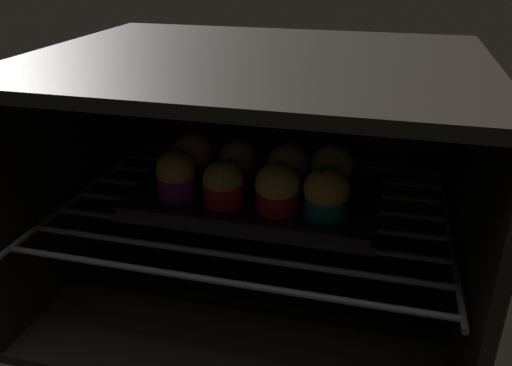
# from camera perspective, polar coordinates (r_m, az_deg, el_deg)

# --- Properties ---
(oven_cavity) EXTENTS (0.59, 0.47, 0.37)m
(oven_cavity) POSITION_cam_1_polar(r_m,az_deg,el_deg) (0.78, 0.69, 1.04)
(oven_cavity) COLOR black
(oven_cavity) RESTS_ON ground
(oven_rack) EXTENTS (0.55, 0.42, 0.01)m
(oven_rack) POSITION_cam_1_polar(r_m,az_deg,el_deg) (0.76, -0.10, -2.57)
(oven_rack) COLOR #4C494C
(oven_rack) RESTS_ON oven_cavity
(baking_tray) EXTENTS (0.35, 0.21, 0.02)m
(baking_tray) POSITION_cam_1_polar(r_m,az_deg,el_deg) (0.76, 0.00, -1.66)
(baking_tray) COLOR black
(baking_tray) RESTS_ON oven_rack
(muffin_row0_col0) EXTENTS (0.06, 0.06, 0.07)m
(muffin_row0_col0) POSITION_cam_1_polar(r_m,az_deg,el_deg) (0.75, -8.78, 0.88)
(muffin_row0_col0) COLOR #7A238C
(muffin_row0_col0) RESTS_ON baking_tray
(muffin_row0_col1) EXTENTS (0.06, 0.06, 0.07)m
(muffin_row0_col1) POSITION_cam_1_polar(r_m,az_deg,el_deg) (0.72, -3.60, -0.14)
(muffin_row0_col1) COLOR red
(muffin_row0_col1) RESTS_ON baking_tray
(muffin_row0_col2) EXTENTS (0.06, 0.06, 0.07)m
(muffin_row0_col2) POSITION_cam_1_polar(r_m,az_deg,el_deg) (0.70, 2.33, -0.61)
(muffin_row0_col2) COLOR red
(muffin_row0_col2) RESTS_ON baking_tray
(muffin_row0_col3) EXTENTS (0.06, 0.06, 0.07)m
(muffin_row0_col3) POSITION_cam_1_polar(r_m,az_deg,el_deg) (0.69, 7.75, -1.12)
(muffin_row0_col3) COLOR #0C8C84
(muffin_row0_col3) RESTS_ON baking_tray
(muffin_row1_col0) EXTENTS (0.06, 0.06, 0.07)m
(muffin_row1_col0) POSITION_cam_1_polar(r_m,az_deg,el_deg) (0.80, -6.84, 2.82)
(muffin_row1_col0) COLOR #1928B7
(muffin_row1_col0) RESTS_ON baking_tray
(muffin_row1_col1) EXTENTS (0.06, 0.06, 0.07)m
(muffin_row1_col1) POSITION_cam_1_polar(r_m,az_deg,el_deg) (0.78, -1.98, 2.17)
(muffin_row1_col1) COLOR #7A238C
(muffin_row1_col1) RESTS_ON baking_tray
(muffin_row1_col2) EXTENTS (0.06, 0.06, 0.07)m
(muffin_row1_col2) POSITION_cam_1_polar(r_m,az_deg,el_deg) (0.77, 3.54, 1.68)
(muffin_row1_col2) COLOR silver
(muffin_row1_col2) RESTS_ON baking_tray
(muffin_row1_col3) EXTENTS (0.06, 0.06, 0.07)m
(muffin_row1_col3) POSITION_cam_1_polar(r_m,az_deg,el_deg) (0.76, 8.31, 1.34)
(muffin_row1_col3) COLOR red
(muffin_row1_col3) RESTS_ON baking_tray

